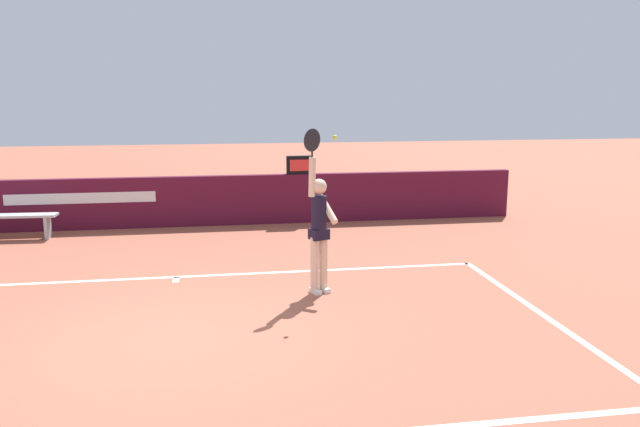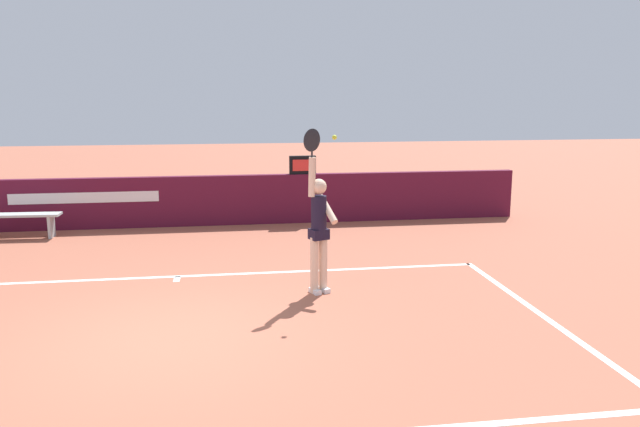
{
  "view_description": "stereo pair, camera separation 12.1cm",
  "coord_description": "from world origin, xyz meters",
  "views": [
    {
      "loc": [
        0.74,
        -7.61,
        3.04
      ],
      "look_at": [
        2.26,
        1.7,
        1.21
      ],
      "focal_mm": 35.28,
      "sensor_mm": 36.0,
      "label": 1
    },
    {
      "loc": [
        0.86,
        -7.63,
        3.04
      ],
      "look_at": [
        2.26,
        1.7,
        1.21
      ],
      "focal_mm": 35.28,
      "sensor_mm": 36.0,
      "label": 2
    }
  ],
  "objects": [
    {
      "name": "ground_plane",
      "position": [
        0.0,
        0.0,
        0.0
      ],
      "size": [
        60.0,
        60.0,
        0.0
      ],
      "primitive_type": "plane",
      "color": "#A35842"
    },
    {
      "name": "court_lines",
      "position": [
        0.0,
        0.1,
        0.0
      ],
      "size": [
        10.36,
        5.39,
        0.0
      ],
      "color": "white",
      "rests_on": "ground"
    },
    {
      "name": "back_wall",
      "position": [
        -0.0,
        6.83,
        0.58
      ],
      "size": [
        15.53,
        0.21,
        1.15
      ],
      "color": "#501127",
      "rests_on": "ground"
    },
    {
      "name": "speed_display",
      "position": [
        2.62,
        6.83,
        1.36
      ],
      "size": [
        0.61,
        0.15,
        0.42
      ],
      "color": "black",
      "rests_on": "back_wall"
    },
    {
      "name": "tennis_player",
      "position": [
        2.22,
        1.54,
        1.05
      ],
      "size": [
        0.54,
        0.48,
        2.54
      ],
      "color": "beige",
      "rests_on": "ground"
    },
    {
      "name": "tennis_ball",
      "position": [
        2.39,
        1.2,
        2.4
      ],
      "size": [
        0.07,
        0.07,
        0.07
      ],
      "color": "#CEE133"
    },
    {
      "name": "courtside_bench_near",
      "position": [
        -3.48,
        6.09,
        0.4
      ],
      "size": [
        1.69,
        0.44,
        0.52
      ],
      "color": "#ABB9B8",
      "rests_on": "ground"
    }
  ]
}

